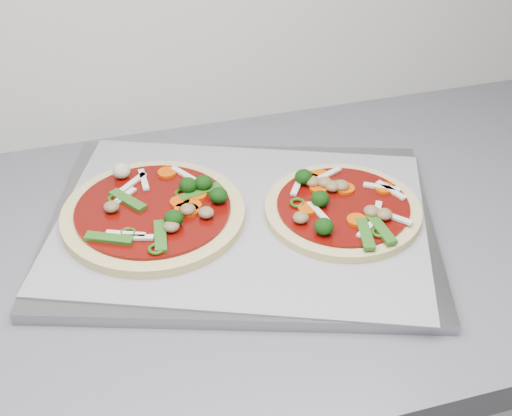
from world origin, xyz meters
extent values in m
cube|color=slate|center=(0.00, 1.30, 0.88)|extent=(3.60, 0.60, 0.04)
cube|color=gray|center=(0.26, 1.32, 0.91)|extent=(0.57, 0.49, 0.02)
cube|color=gray|center=(0.26, 1.32, 0.92)|extent=(0.56, 0.49, 0.00)
cylinder|color=#D7C57B|center=(0.15, 1.35, 0.92)|extent=(0.23, 0.23, 0.01)
cylinder|color=#5E0003|center=(0.15, 1.35, 0.93)|extent=(0.20, 0.20, 0.00)
ellipsoid|color=#0C3A09|center=(0.20, 1.37, 0.94)|extent=(0.03, 0.03, 0.02)
cube|color=silver|center=(0.15, 1.41, 0.94)|extent=(0.01, 0.05, 0.00)
cylinder|color=#F75200|center=(0.18, 1.42, 0.94)|extent=(0.03, 0.03, 0.00)
cube|color=silver|center=(0.21, 1.41, 0.94)|extent=(0.03, 0.05, 0.00)
ellipsoid|color=#0C3A09|center=(0.17, 1.31, 0.94)|extent=(0.03, 0.03, 0.02)
torus|color=#26450D|center=(0.19, 1.37, 0.94)|extent=(0.02, 0.02, 0.00)
ellipsoid|color=#0C3A09|center=(0.24, 1.34, 0.94)|extent=(0.03, 0.03, 0.02)
cylinder|color=#F75200|center=(0.21, 1.38, 0.94)|extent=(0.03, 0.03, 0.00)
ellipsoid|color=#0C3A09|center=(0.22, 1.37, 0.94)|extent=(0.03, 0.03, 0.02)
ellipsoid|color=beige|center=(0.13, 1.43, 0.94)|extent=(0.03, 0.03, 0.02)
cylinder|color=#F75200|center=(0.20, 1.33, 0.94)|extent=(0.03, 0.03, 0.00)
ellipsoid|color=olive|center=(0.19, 1.33, 0.94)|extent=(0.02, 0.02, 0.01)
torus|color=#26450D|center=(0.14, 1.27, 0.94)|extent=(0.02, 0.02, 0.00)
torus|color=#26450D|center=(0.11, 1.38, 0.94)|extent=(0.03, 0.03, 0.00)
ellipsoid|color=olive|center=(0.17, 1.30, 0.94)|extent=(0.02, 0.02, 0.01)
cylinder|color=#F75200|center=(0.19, 1.35, 0.94)|extent=(0.03, 0.03, 0.00)
cube|color=silver|center=(0.12, 1.38, 0.94)|extent=(0.04, 0.04, 0.00)
cube|color=#286919|center=(0.15, 1.29, 0.94)|extent=(0.02, 0.06, 0.00)
cube|color=#286919|center=(0.09, 1.30, 0.94)|extent=(0.06, 0.04, 0.00)
cylinder|color=#F75200|center=(0.19, 1.34, 0.94)|extent=(0.04, 0.04, 0.00)
torus|color=#26450D|center=(0.12, 1.31, 0.94)|extent=(0.03, 0.03, 0.00)
cube|color=#286919|center=(0.22, 1.37, 0.94)|extent=(0.06, 0.03, 0.00)
cube|color=silver|center=(0.12, 1.30, 0.94)|extent=(0.05, 0.02, 0.00)
cylinder|color=#F75200|center=(0.21, 1.36, 0.94)|extent=(0.03, 0.03, 0.00)
cube|color=silver|center=(0.14, 1.41, 0.94)|extent=(0.04, 0.04, 0.00)
cube|color=#286919|center=(0.13, 1.37, 0.94)|extent=(0.04, 0.06, 0.00)
ellipsoid|color=olive|center=(0.21, 1.32, 0.94)|extent=(0.03, 0.03, 0.01)
cylinder|color=#F75200|center=(0.20, 1.34, 0.94)|extent=(0.03, 0.03, 0.00)
ellipsoid|color=olive|center=(0.10, 1.36, 0.94)|extent=(0.03, 0.03, 0.01)
cube|color=silver|center=(0.11, 1.31, 0.94)|extent=(0.05, 0.03, 0.00)
cylinder|color=#D7C57B|center=(0.39, 1.30, 0.92)|extent=(0.26, 0.26, 0.01)
cylinder|color=#5E0003|center=(0.39, 1.30, 0.93)|extent=(0.22, 0.22, 0.00)
cube|color=silver|center=(0.34, 1.35, 0.93)|extent=(0.03, 0.04, 0.00)
torus|color=#26450D|center=(0.33, 1.31, 0.93)|extent=(0.03, 0.03, 0.00)
ellipsoid|color=#0C3A09|center=(0.36, 1.30, 0.94)|extent=(0.03, 0.03, 0.02)
cube|color=silver|center=(0.46, 1.30, 0.93)|extent=(0.03, 0.05, 0.00)
ellipsoid|color=olive|center=(0.41, 1.26, 0.94)|extent=(0.03, 0.03, 0.01)
cylinder|color=#F75200|center=(0.34, 1.30, 0.93)|extent=(0.03, 0.03, 0.00)
cube|color=silver|center=(0.40, 1.24, 0.93)|extent=(0.04, 0.04, 0.00)
ellipsoid|color=olive|center=(0.42, 1.25, 0.94)|extent=(0.03, 0.03, 0.01)
cylinder|color=#F75200|center=(0.39, 1.26, 0.93)|extent=(0.03, 0.03, 0.00)
cube|color=silver|center=(0.35, 1.28, 0.93)|extent=(0.02, 0.05, 0.00)
torus|color=#26450D|center=(0.40, 1.33, 0.93)|extent=(0.03, 0.03, 0.00)
cube|color=silver|center=(0.45, 1.31, 0.93)|extent=(0.04, 0.03, 0.00)
ellipsoid|color=#0C3A09|center=(0.34, 1.25, 0.94)|extent=(0.03, 0.03, 0.02)
cube|color=silver|center=(0.42, 1.26, 0.93)|extent=(0.03, 0.05, 0.00)
ellipsoid|color=olive|center=(0.38, 1.34, 0.94)|extent=(0.03, 0.03, 0.01)
ellipsoid|color=#0C3A09|center=(0.35, 1.35, 0.94)|extent=(0.03, 0.03, 0.02)
ellipsoid|color=olive|center=(0.38, 1.33, 0.94)|extent=(0.03, 0.03, 0.01)
ellipsoid|color=olive|center=(0.40, 1.33, 0.94)|extent=(0.03, 0.03, 0.01)
ellipsoid|color=olive|center=(0.32, 1.28, 0.94)|extent=(0.02, 0.02, 0.01)
cube|color=silver|center=(0.44, 1.25, 0.93)|extent=(0.04, 0.04, 0.00)
cylinder|color=#F75200|center=(0.38, 1.34, 0.93)|extent=(0.03, 0.03, 0.00)
cylinder|color=#F75200|center=(0.38, 1.36, 0.93)|extent=(0.03, 0.03, 0.00)
cylinder|color=#F75200|center=(0.37, 1.36, 0.93)|extent=(0.03, 0.03, 0.00)
ellipsoid|color=olive|center=(0.36, 1.35, 0.94)|extent=(0.03, 0.03, 0.01)
cube|color=#286919|center=(0.39, 1.23, 0.93)|extent=(0.03, 0.06, 0.00)
cube|color=#286919|center=(0.41, 1.23, 0.93)|extent=(0.02, 0.06, 0.00)
cylinder|color=#F75200|center=(0.37, 1.33, 0.93)|extent=(0.03, 0.03, 0.00)
cube|color=silver|center=(0.39, 1.36, 0.93)|extent=(0.05, 0.03, 0.00)
cylinder|color=#F75200|center=(0.45, 1.31, 0.93)|extent=(0.03, 0.03, 0.00)
torus|color=#26450D|center=(0.41, 1.23, 0.93)|extent=(0.03, 0.03, 0.00)
cylinder|color=#F75200|center=(0.40, 1.32, 0.93)|extent=(0.03, 0.03, 0.00)
camera|label=1|loc=(0.07, 0.63, 1.47)|focal=50.00mm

